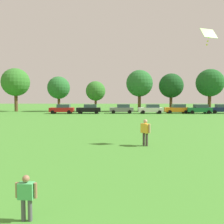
{
  "coord_description": "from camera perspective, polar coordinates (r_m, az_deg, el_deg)",
  "views": [
    {
      "loc": [
        4.5,
        -1.69,
        2.91
      ],
      "look_at": [
        4.5,
        10.11,
        2.19
      ],
      "focal_mm": 38.09,
      "sensor_mm": 36.0,
      "label": 1
    }
  ],
  "objects": [
    {
      "name": "ground_plane",
      "position": [
        32.14,
        -8.04,
        -1.72
      ],
      "size": [
        160.0,
        160.0,
        0.0
      ],
      "primitive_type": "plane",
      "color": "#42842D"
    },
    {
      "name": "child_kite_flyer",
      "position": [
        6.23,
        -19.86,
        -17.98
      ],
      "size": [
        0.52,
        0.22,
        1.1
      ],
      "rotation": [
        0.0,
        0.0,
        -0.06
      ],
      "color": "#4C4C51",
      "rests_on": "ground"
    },
    {
      "name": "adult_bystander",
      "position": [
        14.43,
        8.03,
        -4.33
      ],
      "size": [
        0.56,
        0.61,
        1.6
      ],
      "rotation": [
        0.0,
        0.0,
        5.4
      ],
      "color": "#3F3833",
      "rests_on": "ground"
    },
    {
      "name": "kite",
      "position": [
        16.3,
        22.19,
        16.83
      ],
      "size": [
        1.1,
        0.77,
        1.06
      ],
      "color": "#8CD859"
    },
    {
      "name": "parked_car_red_0",
      "position": [
        43.71,
        -11.82,
        0.74
      ],
      "size": [
        4.3,
        2.02,
        1.68
      ],
      "rotation": [
        0.0,
        0.0,
        3.14
      ],
      "color": "red",
      "rests_on": "ground"
    },
    {
      "name": "parked_car_black_1",
      "position": [
        43.1,
        -5.5,
        0.76
      ],
      "size": [
        4.3,
        2.02,
        1.68
      ],
      "rotation": [
        0.0,
        0.0,
        3.14
      ],
      "color": "black",
      "rests_on": "ground"
    },
    {
      "name": "parked_car_gray_2",
      "position": [
        43.37,
        2.4,
        0.79
      ],
      "size": [
        4.3,
        2.02,
        1.68
      ],
      "rotation": [
        0.0,
        0.0,
        3.14
      ],
      "color": "slate",
      "rests_on": "ground"
    },
    {
      "name": "parked_car_white_3",
      "position": [
        43.37,
        9.36,
        0.75
      ],
      "size": [
        4.3,
        2.02,
        1.68
      ],
      "rotation": [
        0.0,
        0.0,
        3.14
      ],
      "color": "white",
      "rests_on": "ground"
    },
    {
      "name": "parked_car_orange_4",
      "position": [
        45.1,
        15.38,
        0.77
      ],
      "size": [
        4.3,
        2.02,
        1.68
      ],
      "rotation": [
        0.0,
        0.0,
        3.14
      ],
      "color": "orange",
      "rests_on": "ground"
    },
    {
      "name": "parked_car_green_5",
      "position": [
        45.51,
        20.23,
        0.71
      ],
      "size": [
        4.3,
        2.02,
        1.68
      ],
      "rotation": [
        0.0,
        0.0,
        3.14
      ],
      "color": "#196B38",
      "rests_on": "ground"
    },
    {
      "name": "parked_car_navy_6",
      "position": [
        47.82,
        24.75,
        0.73
      ],
      "size": [
        4.3,
        2.02,
        1.68
      ],
      "rotation": [
        0.0,
        0.0,
        3.14
      ],
      "color": "#141E4C",
      "rests_on": "ground"
    },
    {
      "name": "tree_far_left",
      "position": [
        53.3,
        -22.11,
        6.61
      ],
      "size": [
        5.74,
        5.74,
        8.94
      ],
      "color": "brown",
      "rests_on": "ground"
    },
    {
      "name": "tree_left",
      "position": [
        51.13,
        -12.65,
        5.69
      ],
      "size": [
        4.68,
        4.68,
        7.3
      ],
      "color": "brown",
      "rests_on": "ground"
    },
    {
      "name": "tree_center_left",
      "position": [
        48.75,
        -3.94,
        5.04
      ],
      "size": [
        4.01,
        4.01,
        6.25
      ],
      "color": "brown",
      "rests_on": "ground"
    },
    {
      "name": "tree_center_right",
      "position": [
        50.01,
        6.63,
        6.82
      ],
      "size": [
        5.53,
        5.53,
        8.61
      ],
      "color": "brown",
      "rests_on": "ground"
    },
    {
      "name": "tree_right",
      "position": [
        51.38,
        14.03,
        6.13
      ],
      "size": [
        5.08,
        5.08,
        7.92
      ],
      "color": "brown",
      "rests_on": "ground"
    },
    {
      "name": "tree_far_right",
      "position": [
        51.92,
        22.46,
        6.46
      ],
      "size": [
        5.53,
        5.53,
        8.62
      ],
      "color": "brown",
      "rests_on": "ground"
    }
  ]
}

